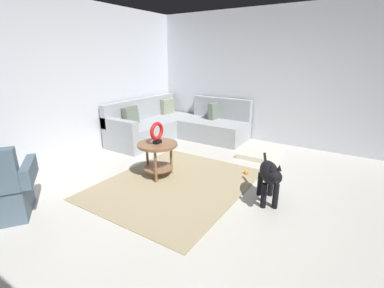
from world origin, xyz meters
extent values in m
cube|color=beige|center=(0.00, 0.00, -0.05)|extent=(6.00, 6.00, 0.10)
cube|color=silver|center=(0.00, 2.94, 1.35)|extent=(6.00, 0.12, 2.70)
cube|color=silver|center=(2.94, 0.00, 1.35)|extent=(0.12, 6.00, 2.70)
cube|color=tan|center=(0.15, 0.70, 0.01)|extent=(2.30, 1.90, 0.01)
cube|color=#9EA3A8|center=(1.73, 2.41, 0.21)|extent=(2.20, 0.85, 0.42)
cube|color=#9EA3A8|center=(1.73, 2.76, 0.65)|extent=(2.20, 0.14, 0.46)
cube|color=#9EA3A8|center=(2.41, 1.28, 0.21)|extent=(0.85, 1.40, 0.42)
cube|color=#9EA3A8|center=(2.76, 1.28, 0.65)|extent=(0.14, 1.40, 0.46)
cube|color=#9EA3A8|center=(0.71, 2.41, 0.53)|extent=(0.16, 0.85, 0.22)
cube|color=gray|center=(2.48, 2.61, 0.59)|extent=(0.39, 0.18, 0.39)
cube|color=slate|center=(1.23, 2.61, 0.59)|extent=(0.40, 0.20, 0.39)
cube|color=slate|center=(2.61, 1.38, 0.59)|extent=(0.39, 0.16, 0.39)
cube|color=#4C6070|center=(-1.31, 1.72, 0.51)|extent=(0.43, 0.55, 0.22)
cylinder|color=brown|center=(0.23, 1.07, 0.52)|extent=(0.60, 0.60, 0.04)
cylinder|color=brown|center=(0.23, 1.07, 0.15)|extent=(0.45, 0.45, 0.02)
cylinder|color=brown|center=(0.23, 1.29, 0.25)|extent=(0.04, 0.04, 0.50)
cylinder|color=brown|center=(0.04, 0.96, 0.25)|extent=(0.04, 0.04, 0.50)
cylinder|color=brown|center=(0.41, 0.96, 0.25)|extent=(0.04, 0.04, 0.50)
cube|color=black|center=(0.23, 1.07, 0.57)|extent=(0.12, 0.08, 0.05)
torus|color=red|center=(0.23, 1.07, 0.73)|extent=(0.28, 0.06, 0.28)
cube|color=beige|center=(1.98, 0.08, 0.04)|extent=(0.80, 0.60, 0.09)
cylinder|color=black|center=(0.29, -0.71, 0.16)|extent=(0.07, 0.07, 0.32)
cylinder|color=black|center=(0.23, -0.58, 0.16)|extent=(0.07, 0.07, 0.32)
cylinder|color=black|center=(0.57, -0.56, 0.16)|extent=(0.07, 0.07, 0.32)
cylinder|color=black|center=(0.50, -0.44, 0.16)|extent=(0.07, 0.07, 0.32)
ellipsoid|color=black|center=(0.40, -0.57, 0.40)|extent=(0.56, 0.43, 0.24)
sphere|color=black|center=(0.13, -0.71, 0.48)|extent=(0.17, 0.17, 0.17)
ellipsoid|color=black|center=(0.06, -0.75, 0.46)|extent=(0.14, 0.12, 0.07)
cone|color=black|center=(0.16, -0.75, 0.59)|extent=(0.06, 0.06, 0.07)
cone|color=black|center=(0.12, -0.67, 0.59)|extent=(0.06, 0.06, 0.07)
cylinder|color=black|center=(0.67, -0.43, 0.44)|extent=(0.19, 0.12, 0.16)
sphere|color=orange|center=(1.02, -0.05, 0.04)|extent=(0.08, 0.08, 0.08)
camera|label=1|loc=(-2.70, -1.42, 1.78)|focal=25.19mm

